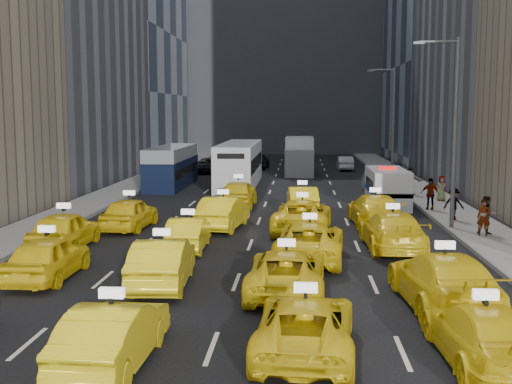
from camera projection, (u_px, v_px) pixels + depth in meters
ground at (230, 299)px, 19.24m from camera, size 160.00×160.00×0.00m
sidewalk_west at (119, 191)px, 44.68m from camera, size 3.00×90.00×0.15m
sidewalk_east at (424, 194)px, 43.27m from camera, size 3.00×90.00×0.15m
curb_west at (139, 191)px, 44.59m from camera, size 0.15×90.00×0.18m
curb_east at (403, 194)px, 43.37m from camera, size 0.15×90.00×0.18m
building_backdrop at (286, 6)px, 88.03m from camera, size 30.00×12.00×40.00m
streetlight_near at (453, 126)px, 29.89m from camera, size 2.15×0.22×9.00m
streetlight_far at (392, 121)px, 49.69m from camera, size 2.15×0.22×9.00m
taxi_1 at (113, 334)px, 14.15m from camera, size 1.69×4.42×1.44m
taxi_2 at (305, 325)px, 14.94m from camera, size 2.50×4.94×1.34m
taxi_3 at (484, 334)px, 14.26m from camera, size 2.16×4.81×1.37m
taxi_4 at (48, 257)px, 21.47m from camera, size 1.79×4.42×1.50m
taxi_5 at (162, 262)px, 20.66m from camera, size 1.92×4.80×1.55m
taxi_6 at (286, 272)px, 19.78m from camera, size 2.45×5.07×1.39m
taxi_7 at (444, 280)px, 18.31m from camera, size 2.72×5.77×1.63m
taxi_8 at (65, 230)px, 26.13m from camera, size 1.90×4.68×1.59m
taxi_9 at (188, 233)px, 26.13m from camera, size 1.52×4.11×1.34m
taxi_10 at (310, 241)px, 24.24m from camera, size 2.84×5.49×1.48m
taxi_11 at (392, 231)px, 26.08m from camera, size 2.39×5.52×1.58m
taxi_12 at (130, 213)px, 30.68m from camera, size 2.11×4.63×1.54m
taxi_13 at (223, 212)px, 30.83m from camera, size 2.26×4.94×1.57m
taxi_14 at (302, 216)px, 30.02m from camera, size 2.96×5.71×1.54m
taxi_15 at (375, 210)px, 31.47m from camera, size 2.43×5.55×1.59m
taxi_16 at (238, 193)px, 37.81m from camera, size 2.00×4.78×1.62m
taxi_17 at (302, 199)px, 35.78m from camera, size 1.86×4.55×1.47m
nypd_van at (387, 188)px, 38.15m from camera, size 2.88×5.77×2.37m
double_decker at (172, 167)px, 48.17m from camera, size 2.42×10.21×2.96m
city_bus at (240, 164)px, 48.81m from camera, size 3.50×12.71×3.24m
box_truck at (299, 156)px, 57.61m from camera, size 2.79×7.35×3.32m
misc_car_0 at (375, 182)px, 44.69m from camera, size 1.57×4.39×1.44m
misc_car_1 at (209, 165)px, 58.89m from camera, size 2.56×5.09×1.38m
misc_car_2 at (296, 161)px, 63.59m from camera, size 2.23×5.19×1.49m
misc_car_3 at (259, 161)px, 63.37m from camera, size 2.17×4.61×1.53m
misc_car_4 at (345, 163)px, 61.76m from camera, size 1.44×4.07×1.34m
pedestrian_0 at (484, 218)px, 28.30m from camera, size 0.66×0.52×1.61m
pedestrian_1 at (487, 215)px, 28.59m from camera, size 0.84×0.46×1.71m
pedestrian_2 at (454, 204)px, 32.41m from camera, size 1.07×0.48×1.62m
pedestrian_3 at (430, 194)px, 35.88m from camera, size 1.14×0.84×1.77m
pedestrian_4 at (441, 188)px, 39.39m from camera, size 0.79×0.48×1.56m
pedestrian_5 at (410, 181)px, 42.23m from camera, size 1.63×0.47×1.76m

